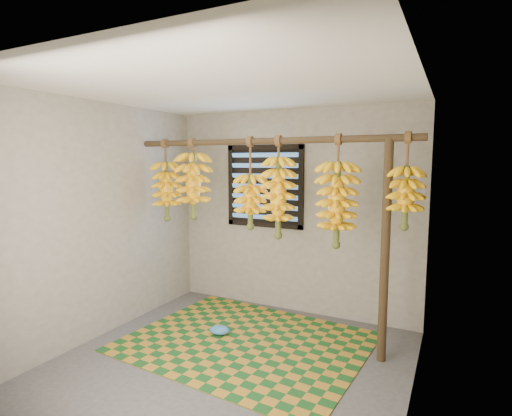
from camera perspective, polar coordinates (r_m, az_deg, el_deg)
The scene contains 16 objects.
floor at distance 3.82m, azimuth -3.98°, elevation -21.53°, with size 3.00×3.00×0.01m, color #444444.
ceiling at distance 3.42m, azimuth -4.32°, elevation 16.82°, with size 3.00×3.00×0.01m, color silver.
wall_back at distance 4.76m, azimuth 5.17°, elevation -0.59°, with size 3.00×0.01×2.40m, color gray.
wall_left at distance 4.38m, azimuth -21.32°, elevation -1.67°, with size 0.01×3.00×2.40m, color gray.
wall_right at distance 2.96m, azimuth 21.86°, elevation -5.53°, with size 0.01×3.00×2.40m, color gray.
window at distance 4.85m, azimuth 1.22°, elevation 3.12°, with size 1.00×0.04×1.00m.
hanging_pole at distance 3.99m, azimuth 0.98°, elevation 9.54°, with size 0.06×0.06×3.00m, color #40301C.
support_post at distance 3.72m, azimuth 17.95°, elevation -6.10°, with size 0.08×0.08×2.00m, color #40301C.
woven_mat at distance 4.21m, azimuth -1.44°, elevation -18.55°, with size 2.27×1.82×0.01m, color #174E1B.
plastic_bag at distance 4.36m, azimuth -5.24°, elevation -16.98°, with size 0.22×0.16×0.09m, color #3681CA.
banana_bunch_a at distance 4.66m, azimuth -12.66°, elevation 2.40°, with size 0.31×0.31×0.92m.
banana_bunch_b at distance 4.43m, azimuth -8.95°, elevation 3.19°, with size 0.37×0.37×0.87m.
banana_bunch_c at distance 4.07m, azimuth -0.81°, elevation 0.99°, with size 0.32×0.32×0.93m.
banana_bunch_d at distance 3.93m, azimuth 3.21°, elevation 1.52°, with size 0.31×0.31×1.00m.
banana_bunch_e at distance 3.74m, azimuth 11.50°, elevation 0.47°, with size 0.38×0.38×1.04m.
banana_bunch_f at distance 3.62m, azimuth 20.58°, elevation 1.42°, with size 0.30×0.30×0.83m.
Camera 1 is at (1.73, -2.89, 1.80)m, focal length 28.00 mm.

